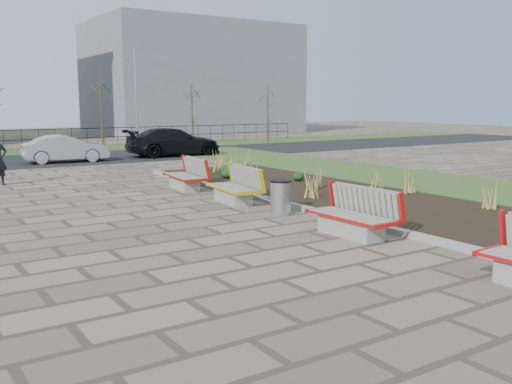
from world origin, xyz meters
TOP-DOWN VIEW (x-y plane):
  - ground at (0.00, 0.00)m, footprint 120.00×120.00m
  - planting_bed at (6.25, 5.00)m, footprint 4.50×18.00m
  - planting_curb at (3.92, 5.00)m, footprint 0.16×18.00m
  - grass_verge_near at (11.00, 5.00)m, footprint 5.00×38.00m
  - road at (0.00, 22.00)m, footprint 80.00×7.00m
  - bench_b at (3.00, 1.65)m, footprint 0.95×2.12m
  - bench_c at (3.00, 6.46)m, footprint 1.15×2.19m
  - bench_d at (3.00, 9.51)m, footprint 1.12×2.18m
  - litter_bin at (3.16, 4.39)m, footprint 0.52×0.52m
  - car_silver at (2.14, 20.31)m, footprint 3.99×1.66m
  - car_black at (7.82, 20.49)m, footprint 5.16×2.37m
  - tree_d at (6.00, 26.50)m, footprint 1.40×1.40m
  - tree_e at (12.00, 26.50)m, footprint 1.40×1.40m
  - tree_f at (18.00, 26.50)m, footprint 1.40×1.40m
  - lamp_east at (8.00, 26.00)m, footprint 0.24×0.60m
  - building_grey at (20.00, 42.00)m, footprint 18.00×12.00m

SIDE VIEW (x-z plane):
  - ground at x=0.00m, z-range 0.00..0.00m
  - road at x=0.00m, z-range 0.00..0.02m
  - grass_verge_near at x=11.00m, z-range 0.00..0.04m
  - planting_bed at x=6.25m, z-range 0.00..0.10m
  - planting_curb at x=3.92m, z-range 0.00..0.15m
  - litter_bin at x=3.16m, z-range 0.00..0.85m
  - bench_b at x=3.00m, z-range 0.00..1.00m
  - bench_c at x=3.00m, z-range 0.00..1.00m
  - bench_d at x=3.00m, z-range 0.00..1.00m
  - car_silver at x=2.14m, z-range 0.02..1.30m
  - car_black at x=7.82m, z-range 0.02..1.48m
  - tree_d at x=6.00m, z-range 0.04..4.04m
  - tree_e at x=12.00m, z-range 0.04..4.04m
  - tree_f at x=18.00m, z-range 0.04..4.04m
  - lamp_east at x=8.00m, z-range 0.04..6.04m
  - building_grey at x=20.00m, z-range 0.00..10.00m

